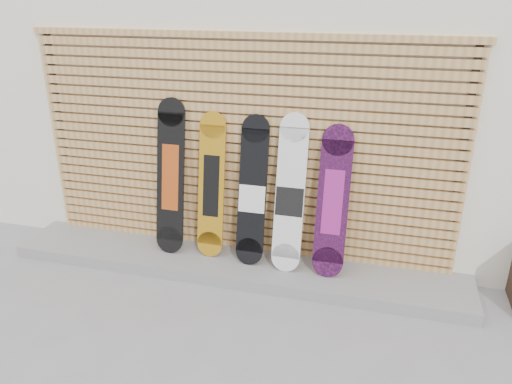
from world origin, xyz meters
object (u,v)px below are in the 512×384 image
at_px(snowboard_2, 252,192).
at_px(snowboard_4, 333,202).
at_px(snowboard_3, 290,195).
at_px(snowboard_1, 211,186).
at_px(snowboard_0, 171,177).

bearing_deg(snowboard_2, snowboard_4, -0.89).
bearing_deg(snowboard_3, snowboard_2, 177.67).
distance_m(snowboard_3, snowboard_4, 0.40).
xyz_separation_m(snowboard_2, snowboard_3, (0.37, -0.02, 0.02)).
bearing_deg(snowboard_1, snowboard_2, -3.91).
bearing_deg(snowboard_2, snowboard_0, 179.36).
height_order(snowboard_1, snowboard_2, same).
height_order(snowboard_0, snowboard_2, snowboard_0).
bearing_deg(snowboard_2, snowboard_3, -2.33).
height_order(snowboard_2, snowboard_3, snowboard_3).
bearing_deg(snowboard_0, snowboard_2, -0.64).
bearing_deg(snowboard_4, snowboard_3, -179.56).
relative_size(snowboard_0, snowboard_3, 1.05).
height_order(snowboard_0, snowboard_3, snowboard_0).
height_order(snowboard_2, snowboard_4, snowboard_2).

